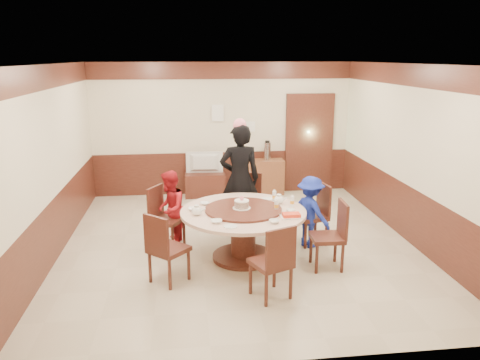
{
  "coord_description": "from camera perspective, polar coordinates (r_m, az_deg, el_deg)",
  "views": [
    {
      "loc": [
        -0.81,
        -6.91,
        2.91
      ],
      "look_at": [
        0.0,
        -0.14,
        1.1
      ],
      "focal_mm": 35.0,
      "sensor_mm": 36.0,
      "label": 1
    }
  ],
  "objects": [
    {
      "name": "chair_0",
      "position": [
        7.58,
        8.79,
        -5.43
      ],
      "size": [
        0.53,
        0.52,
        0.97
      ],
      "rotation": [
        0.0,
        0.0,
        1.78
      ],
      "color": "#461E15",
      "rests_on": "ground"
    },
    {
      "name": "side_cabinet",
      "position": [
        10.16,
        3.04,
        0.39
      ],
      "size": [
        0.8,
        0.4,
        0.75
      ],
      "primitive_type": "cube",
      "color": "brown",
      "rests_on": "ground"
    },
    {
      "name": "shrimp_platter",
      "position": [
        6.51,
        6.27,
        -4.36
      ],
      "size": [
        0.3,
        0.2,
        0.06
      ],
      "color": "white",
      "rests_on": "banquet_table"
    },
    {
      "name": "tv_stand",
      "position": [
        10.03,
        -4.3,
        -0.56
      ],
      "size": [
        0.85,
        0.45,
        0.5
      ],
      "primitive_type": "cube",
      "color": "#461E15",
      "rests_on": "ground"
    },
    {
      "name": "bowl_0",
      "position": [
        7.06,
        -4.32,
        -2.86
      ],
      "size": [
        0.14,
        0.14,
        0.04
      ],
      "primitive_type": "imported",
      "color": "white",
      "rests_on": "banquet_table"
    },
    {
      "name": "birthday_cake",
      "position": [
        6.75,
        0.2,
        -2.97
      ],
      "size": [
        0.26,
        0.26,
        0.18
      ],
      "color": "white",
      "rests_on": "banquet_table"
    },
    {
      "name": "teapot_right",
      "position": [
        7.09,
        4.77,
        -2.42
      ],
      "size": [
        0.17,
        0.15,
        0.13
      ],
      "primitive_type": "ellipsoid",
      "color": "white",
      "rests_on": "banquet_table"
    },
    {
      "name": "person_red",
      "position": [
        7.38,
        -8.54,
        -3.52
      ],
      "size": [
        0.53,
        0.64,
        1.21
      ],
      "primitive_type": "imported",
      "rotation": [
        0.0,
        0.0,
        4.59
      ],
      "color": "#AE171F",
      "rests_on": "ground"
    },
    {
      "name": "chair_5",
      "position": [
        6.77,
        10.7,
        -8.06
      ],
      "size": [
        0.47,
        0.46,
        0.97
      ],
      "rotation": [
        0.0,
        0.0,
        7.81
      ],
      "color": "#461E15",
      "rests_on": "ground"
    },
    {
      "name": "person_standing",
      "position": [
        7.83,
        -0.03,
        0.15
      ],
      "size": [
        0.68,
        0.45,
        1.85
      ],
      "primitive_type": "imported",
      "rotation": [
        0.0,
        0.0,
        3.15
      ],
      "color": "black",
      "rests_on": "ground"
    },
    {
      "name": "chair_4",
      "position": [
        5.89,
        3.87,
        -11.43
      ],
      "size": [
        0.58,
        0.58,
        0.97
      ],
      "rotation": [
        0.0,
        0.0,
        6.69
      ],
      "color": "#461E15",
      "rests_on": "ground"
    },
    {
      "name": "bowl_3",
      "position": [
        6.75,
        6.18,
        -3.71
      ],
      "size": [
        0.12,
        0.12,
        0.04
      ],
      "primitive_type": "imported",
      "color": "white",
      "rests_on": "banquet_table"
    },
    {
      "name": "bowl_2",
      "position": [
        6.29,
        -2.89,
        -5.07
      ],
      "size": [
        0.15,
        0.15,
        0.04
      ],
      "primitive_type": "imported",
      "color": "white",
      "rests_on": "banquet_table"
    },
    {
      "name": "bottle_2",
      "position": [
        7.2,
        4.2,
        -1.97
      ],
      "size": [
        0.06,
        0.06,
        0.16
      ],
      "primitive_type": "cylinder",
      "color": "white",
      "rests_on": "banquet_table"
    },
    {
      "name": "chair_2",
      "position": [
        7.43,
        -8.91,
        -5.86
      ],
      "size": [
        0.6,
        0.6,
        0.97
      ],
      "rotation": [
        0.0,
        0.0,
        4.2
      ],
      "color": "#461E15",
      "rests_on": "ground"
    },
    {
      "name": "bowl_4",
      "position": [
        6.81,
        -5.7,
        -3.54
      ],
      "size": [
        0.15,
        0.15,
        0.04
      ],
      "primitive_type": "imported",
      "color": "white",
      "rests_on": "banquet_table"
    },
    {
      "name": "teapot_left",
      "position": [
        6.6,
        -5.3,
        -3.78
      ],
      "size": [
        0.17,
        0.15,
        0.13
      ],
      "primitive_type": "ellipsoid",
      "color": "white",
      "rests_on": "banquet_table"
    },
    {
      "name": "chair_3",
      "position": [
        6.33,
        -8.78,
        -9.65
      ],
      "size": [
        0.62,
        0.62,
        0.97
      ],
      "rotation": [
        0.0,
        0.0,
        5.54
      ],
      "color": "#461E15",
      "rests_on": "ground"
    },
    {
      "name": "person_blue",
      "position": [
        7.37,
        8.57,
        -3.87
      ],
      "size": [
        0.75,
        0.84,
        1.13
      ],
      "primitive_type": "imported",
      "rotation": [
        0.0,
        0.0,
        2.14
      ],
      "color": "#182999",
      "rests_on": "ground"
    },
    {
      "name": "bowl_1",
      "position": [
        6.29,
        4.19,
        -5.07
      ],
      "size": [
        0.14,
        0.14,
        0.04
      ],
      "primitive_type": "imported",
      "color": "white",
      "rests_on": "banquet_table"
    },
    {
      "name": "thermos",
      "position": [
        10.05,
        3.34,
        3.52
      ],
      "size": [
        0.15,
        0.15,
        0.38
      ],
      "primitive_type": "cylinder",
      "color": "silver",
      "rests_on": "side_cabinet"
    },
    {
      "name": "saucer_far",
      "position": [
        7.32,
        3.41,
        -2.3
      ],
      "size": [
        0.18,
        0.18,
        0.01
      ],
      "primitive_type": "cylinder",
      "color": "white",
      "rests_on": "banquet_table"
    },
    {
      "name": "chair_1",
      "position": [
        8.1,
        0.76,
        -3.91
      ],
      "size": [
        0.6,
        0.6,
        0.97
      ],
      "rotation": [
        0.0,
        0.0,
        2.62
      ],
      "color": "#461E15",
      "rests_on": "ground"
    },
    {
      "name": "banquet_table",
      "position": [
        6.85,
        0.4,
        -5.44
      ],
      "size": [
        1.82,
        1.82,
        0.78
      ],
      "color": "#461E15",
      "rests_on": "ground"
    },
    {
      "name": "bottle_1",
      "position": [
        6.96,
        6.39,
        -2.62
      ],
      "size": [
        0.06,
        0.06,
        0.16
      ],
      "primitive_type": "cylinder",
      "color": "white",
      "rests_on": "banquet_table"
    },
    {
      "name": "bottle_0",
      "position": [
        6.77,
        4.46,
        -3.1
      ],
      "size": [
        0.06,
        0.06,
        0.16
      ],
      "primitive_type": "cylinder",
      "color": "white",
      "rests_on": "banquet_table"
    },
    {
      "name": "notice_left",
      "position": [
        9.96,
        -2.73,
        8.15
      ],
      "size": [
        0.25,
        0.0,
        0.35
      ],
      "primitive_type": "cube",
      "color": "white",
      "rests_on": "room"
    },
    {
      "name": "television",
      "position": [
        9.92,
        -4.36,
        2.09
      ],
      "size": [
        0.79,
        0.15,
        0.45
      ],
      "primitive_type": "imported",
      "rotation": [
        0.0,
        0.0,
        3.09
      ],
      "color": "gray",
      "rests_on": "tv_stand"
    },
    {
      "name": "room",
      "position": [
        7.21,
        -0.09,
        0.15
      ],
      "size": [
        6.0,
        6.04,
        2.84
      ],
      "color": "#C3B59C",
      "rests_on": "ground"
    },
    {
      "name": "notice_right",
      "position": [
        10.07,
        1.0,
        6.52
      ],
      "size": [
        0.3,
        0.0,
        0.22
      ],
      "primitive_type": "cube",
      "color": "white",
      "rests_on": "room"
    },
    {
      "name": "saucer_near",
      "position": [
        6.14,
        -1.15,
        -5.68
      ],
      "size": [
        0.18,
        0.18,
        0.01
      ],
      "primitive_type": "cylinder",
      "color": "white",
      "rests_on": "banquet_table"
    }
  ]
}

